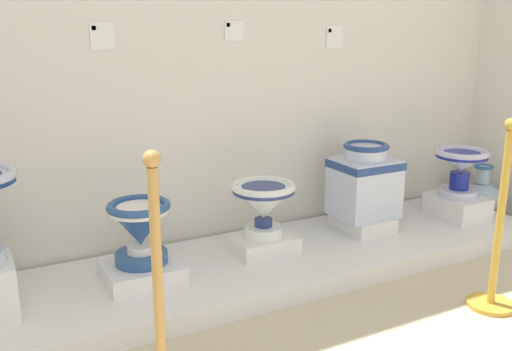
{
  "coord_description": "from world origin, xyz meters",
  "views": [
    {
      "loc": [
        0.69,
        -0.2,
        1.4
      ],
      "look_at": [
        2.09,
        2.48,
        0.61
      ],
      "focal_mm": 38.68,
      "sensor_mm": 36.0,
      "label": 1
    }
  ],
  "objects_px": {
    "plinth_block_squat_floral": "(362,222)",
    "stanchion_post_near_right": "(496,251)",
    "plinth_block_rightmost": "(263,244)",
    "antique_toilet_rightmost": "(263,201)",
    "plinth_block_leftmost": "(457,207)",
    "info_placard_fourth": "(334,37)",
    "plinth_block_tall_cobalt": "(142,271)",
    "info_placard_third": "(234,31)",
    "antique_toilet_tall_cobalt": "(140,226)",
    "antique_toilet_squat_floral": "(364,180)",
    "info_placard_second": "(102,36)",
    "decorative_vase_spare": "(481,196)",
    "stanchion_post_near_left": "(160,334)",
    "antique_toilet_leftmost": "(461,164)"
  },
  "relations": [
    {
      "from": "antique_toilet_tall_cobalt",
      "to": "antique_toilet_squat_floral",
      "type": "xyz_separation_m",
      "value": [
        1.53,
        0.08,
        0.04
      ]
    },
    {
      "from": "info_placard_fourth",
      "to": "plinth_block_squat_floral",
      "type": "bearing_deg",
      "value": -86.57
    },
    {
      "from": "decorative_vase_spare",
      "to": "antique_toilet_rightmost",
      "type": "bearing_deg",
      "value": -177.72
    },
    {
      "from": "plinth_block_rightmost",
      "to": "plinth_block_leftmost",
      "type": "relative_size",
      "value": 0.97
    },
    {
      "from": "antique_toilet_leftmost",
      "to": "stanchion_post_near_right",
      "type": "distance_m",
      "value": 1.14
    },
    {
      "from": "plinth_block_rightmost",
      "to": "antique_toilet_rightmost",
      "type": "distance_m",
      "value": 0.27
    },
    {
      "from": "plinth_block_squat_floral",
      "to": "info_placard_fourth",
      "type": "xyz_separation_m",
      "value": [
        -0.02,
        0.36,
        1.2
      ]
    },
    {
      "from": "antique_toilet_tall_cobalt",
      "to": "antique_toilet_rightmost",
      "type": "distance_m",
      "value": 0.75
    },
    {
      "from": "plinth_block_squat_floral",
      "to": "plinth_block_leftmost",
      "type": "bearing_deg",
      "value": -9.69
    },
    {
      "from": "antique_toilet_squat_floral",
      "to": "info_placard_third",
      "type": "xyz_separation_m",
      "value": [
        -0.77,
        0.36,
        0.95
      ]
    },
    {
      "from": "info_placard_second",
      "to": "decorative_vase_spare",
      "type": "distance_m",
      "value": 3.01
    },
    {
      "from": "antique_toilet_tall_cobalt",
      "to": "stanchion_post_near_right",
      "type": "relative_size",
      "value": 0.34
    },
    {
      "from": "plinth_block_squat_floral",
      "to": "stanchion_post_near_right",
      "type": "distance_m",
      "value": 1.03
    },
    {
      "from": "antique_toilet_rightmost",
      "to": "plinth_block_leftmost",
      "type": "height_order",
      "value": "antique_toilet_rightmost"
    },
    {
      "from": "antique_toilet_rightmost",
      "to": "stanchion_post_near_right",
      "type": "distance_m",
      "value": 1.28
    },
    {
      "from": "plinth_block_squat_floral",
      "to": "stanchion_post_near_right",
      "type": "height_order",
      "value": "stanchion_post_near_right"
    },
    {
      "from": "antique_toilet_squat_floral",
      "to": "antique_toilet_rightmost",
      "type": "bearing_deg",
      "value": -176.7
    },
    {
      "from": "decorative_vase_spare",
      "to": "stanchion_post_near_right",
      "type": "distance_m",
      "value": 1.54
    },
    {
      "from": "plinth_block_rightmost",
      "to": "info_placard_second",
      "type": "height_order",
      "value": "info_placard_second"
    },
    {
      "from": "plinth_block_tall_cobalt",
      "to": "stanchion_post_near_left",
      "type": "height_order",
      "value": "stanchion_post_near_left"
    },
    {
      "from": "plinth_block_squat_floral",
      "to": "antique_toilet_squat_floral",
      "type": "relative_size",
      "value": 0.76
    },
    {
      "from": "info_placard_fourth",
      "to": "stanchion_post_near_right",
      "type": "height_order",
      "value": "info_placard_fourth"
    },
    {
      "from": "antique_toilet_tall_cobalt",
      "to": "antique_toilet_leftmost",
      "type": "height_order",
      "value": "antique_toilet_leftmost"
    },
    {
      "from": "antique_toilet_tall_cobalt",
      "to": "stanchion_post_near_right",
      "type": "bearing_deg",
      "value": -30.53
    },
    {
      "from": "plinth_block_tall_cobalt",
      "to": "antique_toilet_rightmost",
      "type": "bearing_deg",
      "value": 2.65
    },
    {
      "from": "plinth_block_tall_cobalt",
      "to": "info_placard_second",
      "type": "relative_size",
      "value": 2.73
    },
    {
      "from": "antique_toilet_rightmost",
      "to": "antique_toilet_tall_cobalt",
      "type": "bearing_deg",
      "value": -177.35
    },
    {
      "from": "plinth_block_tall_cobalt",
      "to": "info_placard_third",
      "type": "height_order",
      "value": "info_placard_third"
    },
    {
      "from": "decorative_vase_spare",
      "to": "plinth_block_leftmost",
      "type": "bearing_deg",
      "value": -159.75
    },
    {
      "from": "plinth_block_rightmost",
      "to": "plinth_block_squat_floral",
      "type": "bearing_deg",
      "value": 3.3
    },
    {
      "from": "plinth_block_leftmost",
      "to": "stanchion_post_near_right",
      "type": "height_order",
      "value": "stanchion_post_near_right"
    },
    {
      "from": "antique_toilet_tall_cobalt",
      "to": "plinth_block_rightmost",
      "type": "distance_m",
      "value": 0.79
    },
    {
      "from": "antique_toilet_squat_floral",
      "to": "stanchion_post_near_right",
      "type": "relative_size",
      "value": 0.49
    },
    {
      "from": "antique_toilet_rightmost",
      "to": "info_placard_second",
      "type": "distance_m",
      "value": 1.29
    },
    {
      "from": "plinth_block_tall_cobalt",
      "to": "plinth_block_leftmost",
      "type": "relative_size",
      "value": 1.03
    },
    {
      "from": "antique_toilet_tall_cobalt",
      "to": "antique_toilet_squat_floral",
      "type": "distance_m",
      "value": 1.54
    },
    {
      "from": "plinth_block_rightmost",
      "to": "plinth_block_leftmost",
      "type": "height_order",
      "value": "plinth_block_leftmost"
    },
    {
      "from": "antique_toilet_tall_cobalt",
      "to": "info_placard_second",
      "type": "bearing_deg",
      "value": 94.02
    },
    {
      "from": "plinth_block_squat_floral",
      "to": "info_placard_third",
      "type": "bearing_deg",
      "value": 154.76
    },
    {
      "from": "antique_toilet_squat_floral",
      "to": "stanchion_post_near_right",
      "type": "bearing_deg",
      "value": -87.18
    },
    {
      "from": "plinth_block_tall_cobalt",
      "to": "antique_toilet_tall_cobalt",
      "type": "bearing_deg",
      "value": -116.57
    },
    {
      "from": "plinth_block_tall_cobalt",
      "to": "plinth_block_leftmost",
      "type": "height_order",
      "value": "plinth_block_leftmost"
    },
    {
      "from": "info_placard_third",
      "to": "antique_toilet_leftmost",
      "type": "bearing_deg",
      "value": -17.95
    },
    {
      "from": "antique_toilet_rightmost",
      "to": "antique_toilet_leftmost",
      "type": "xyz_separation_m",
      "value": [
        1.52,
        -0.08,
        0.07
      ]
    },
    {
      "from": "decorative_vase_spare",
      "to": "info_placard_fourth",
      "type": "bearing_deg",
      "value": 164.54
    },
    {
      "from": "antique_toilet_leftmost",
      "to": "stanchion_post_near_left",
      "type": "distance_m",
      "value": 2.61
    },
    {
      "from": "plinth_block_leftmost",
      "to": "info_placard_third",
      "type": "relative_size",
      "value": 3.1
    },
    {
      "from": "antique_toilet_rightmost",
      "to": "antique_toilet_squat_floral",
      "type": "bearing_deg",
      "value": 3.3
    },
    {
      "from": "antique_toilet_leftmost",
      "to": "info_placard_second",
      "type": "xyz_separation_m",
      "value": [
        -2.3,
        0.49,
        0.87
      ]
    },
    {
      "from": "plinth_block_leftmost",
      "to": "decorative_vase_spare",
      "type": "xyz_separation_m",
      "value": [
        0.43,
        0.16,
        -0.03
      ]
    }
  ]
}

